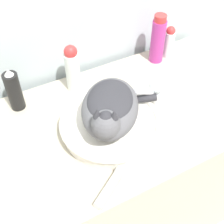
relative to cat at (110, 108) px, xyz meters
The scene contains 9 objects.
vanity_counter 0.54m from the cat, 62.27° to the left, with size 1.26×0.63×0.81m.
sink_basin 0.10m from the cat, 61.61° to the left, with size 0.36×0.36×0.06m.
cat is the anchor object (origin of this frame).
faucet 0.22m from the cat, 10.42° to the left, with size 0.14×0.06×0.14m.
hairspray_can_black 0.39m from the cat, 131.40° to the left, with size 0.06×0.06×0.18m.
deodorant_stick 0.54m from the cat, 32.36° to the left, with size 0.04×0.04×0.15m.
shampoo_bottle_tall 0.48m from the cat, 36.48° to the left, with size 0.06×0.06×0.22m.
lotion_bottle_white 0.29m from the cat, 93.05° to the left, with size 0.06×0.06×0.20m.
cream_tube 0.26m from the cat, 118.16° to the right, with size 0.14×0.11×0.03m.
Camera 1 is at (-0.37, -0.39, 1.68)m, focal length 50.00 mm.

